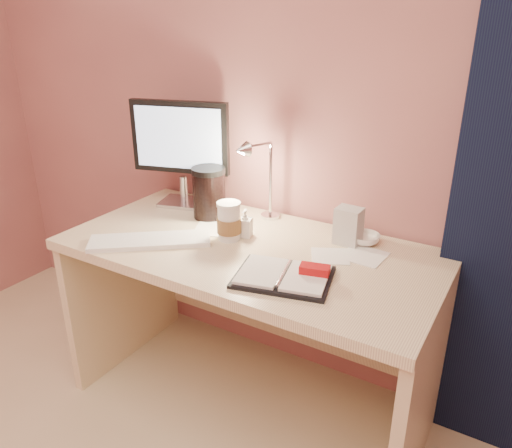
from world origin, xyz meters
The scene contains 13 objects.
desk centered at (0.00, 1.45, 0.50)m, with size 1.40×0.70×0.73m.
monitor centered at (-0.48, 1.61, 1.01)m, with size 0.43×0.21×0.46m.
keyboard centered at (-0.33, 1.21, 0.74)m, with size 0.45×0.13×0.02m, color white.
planner centered at (0.23, 1.23, 0.74)m, with size 0.35×0.30×0.05m.
paper_a centered at (0.29, 1.45, 0.73)m, with size 0.13×0.13×0.00m, color white.
paper_b centered at (0.39, 1.52, 0.73)m, with size 0.15×0.15×0.00m, color white.
paper_c centered at (-0.20, 1.45, 0.73)m, with size 0.16×0.16×0.00m, color white.
coffee_cup centered at (-0.10, 1.39, 0.80)m, with size 0.09×0.09×0.15m.
bowl centered at (0.36, 1.62, 0.75)m, with size 0.11×0.11×0.04m, color white.
lotion_bottle centered at (-0.06, 1.45, 0.78)m, with size 0.05×0.05×0.11m, color silver.
dark_jar centered at (-0.30, 1.54, 0.83)m, with size 0.14×0.14×0.19m, color black.
product_box centered at (0.30, 1.59, 0.80)m, with size 0.09×0.07×0.14m, color silver.
desk_lamp centered at (-0.04, 1.59, 0.94)m, with size 0.14×0.21×0.34m.
Camera 1 is at (0.88, -0.04, 1.53)m, focal length 35.00 mm.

